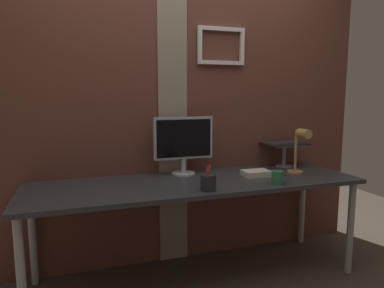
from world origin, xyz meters
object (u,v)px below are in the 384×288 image
object	(u,v)px
pen_cup	(208,182)
coffee_mug	(278,177)
desk_lamp	(300,146)
monitor	(183,141)
laptop	(280,137)

from	to	relation	value
pen_cup	coffee_mug	bearing A→B (deg)	-0.03
desk_lamp	pen_cup	size ratio (longest dim) A/B	2.07
coffee_mug	monitor	bearing A→B (deg)	137.34
monitor	desk_lamp	world-z (taller)	monitor
monitor	laptop	bearing A→B (deg)	4.46
monitor	laptop	world-z (taller)	monitor
laptop	desk_lamp	distance (m)	0.36
monitor	coffee_mug	size ratio (longest dim) A/B	3.95
monitor	pen_cup	size ratio (longest dim) A/B	2.70
laptop	coffee_mug	distance (m)	0.69
laptop	pen_cup	distance (m)	1.05
pen_cup	monitor	bearing A→B (deg)	91.74
monitor	coffee_mug	distance (m)	0.74
laptop	desk_lamp	world-z (taller)	laptop
coffee_mug	laptop	bearing A→B (deg)	56.52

